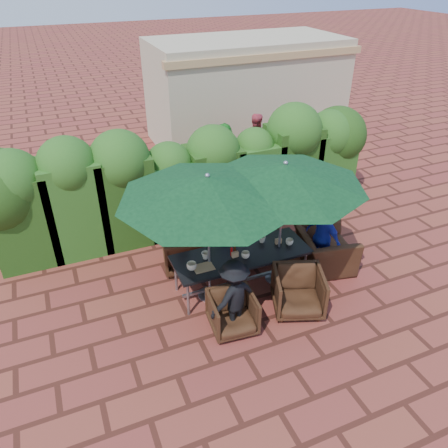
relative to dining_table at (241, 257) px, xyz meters
name	(u,v)px	position (x,y,z in m)	size (l,w,h in m)	color
ground	(234,282)	(-0.07, 0.13, -0.68)	(80.00, 80.00, 0.00)	brown
dining_table	(241,257)	(0.00, 0.00, 0.00)	(2.50, 0.90, 0.75)	black
umbrella_left	(208,187)	(-0.63, -0.02, 1.54)	(2.98, 2.98, 2.46)	gray
umbrella_right	(285,174)	(0.73, -0.07, 1.54)	(2.82, 2.82, 2.46)	gray
chair_far_left	(185,248)	(-0.75, 1.01, -0.24)	(0.85, 0.79, 0.87)	black
chair_far_mid	(223,244)	(0.00, 0.87, -0.27)	(0.79, 0.74, 0.82)	black
chair_far_right	(259,233)	(0.88, 1.00, -0.30)	(0.73, 0.68, 0.75)	black
chair_near_left	(233,311)	(-0.59, -0.94, -0.30)	(0.73, 0.68, 0.75)	black
chair_near_right	(298,290)	(0.65, -0.96, -0.25)	(0.83, 0.78, 0.86)	black
chair_end_right	(325,243)	(1.81, -0.02, -0.17)	(1.16, 0.76, 1.02)	black
adult_far_left	(180,243)	(-0.89, 0.89, -0.02)	(0.65, 0.39, 1.32)	silver
adult_far_mid	(226,230)	(0.09, 0.91, 0.03)	(0.51, 0.41, 1.41)	#1D289F
adult_far_right	(260,229)	(0.82, 0.87, -0.10)	(0.55, 0.34, 1.15)	black
adult_near_left	(234,296)	(-0.56, -0.93, -0.01)	(0.86, 0.39, 1.34)	black
adult_end_right	(323,237)	(1.69, -0.08, 0.03)	(0.83, 0.42, 1.42)	#1D289F
child_left	(198,243)	(-0.43, 1.12, -0.30)	(0.27, 0.22, 0.75)	#D0495C
child_right	(236,232)	(0.41, 1.15, -0.24)	(0.31, 0.26, 0.87)	#994DA8
pedestrian_a	(224,152)	(1.51, 4.38, 0.13)	(1.50, 0.54, 1.61)	green
pedestrian_b	(255,142)	(2.56, 4.66, 0.16)	(0.80, 0.49, 1.67)	#D0495C
pedestrian_c	(279,141)	(3.20, 4.43, 0.17)	(1.09, 0.50, 1.70)	gray
cup_a	(192,266)	(-0.98, -0.10, 0.14)	(0.17, 0.17, 0.14)	beige
cup_b	(205,255)	(-0.65, 0.11, 0.14)	(0.14, 0.14, 0.13)	beige
cup_c	(246,255)	(0.01, -0.15, 0.13)	(0.15, 0.15, 0.12)	beige
cup_d	(262,239)	(0.51, 0.19, 0.14)	(0.13, 0.13, 0.13)	beige
cup_e	(289,242)	(0.94, -0.09, 0.13)	(0.15, 0.15, 0.12)	beige
ketchup_bottle	(231,252)	(-0.19, 0.01, 0.16)	(0.04, 0.04, 0.17)	#B20C0A
sauce_bottle	(235,249)	(-0.10, 0.07, 0.16)	(0.04, 0.04, 0.17)	#4C230C
serving_tray	(204,267)	(-0.78, -0.14, 0.08)	(0.35, 0.25, 0.02)	#9E794C
number_block_left	(235,254)	(-0.15, -0.05, 0.12)	(0.12, 0.06, 0.10)	tan
number_block_right	(278,241)	(0.77, 0.03, 0.12)	(0.12, 0.06, 0.10)	tan
hedge_wall	(184,172)	(-0.25, 2.45, 0.68)	(9.10, 1.60, 2.56)	#1D3D10
building	(246,90)	(3.43, 7.13, 0.93)	(6.20, 3.08, 3.20)	tan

